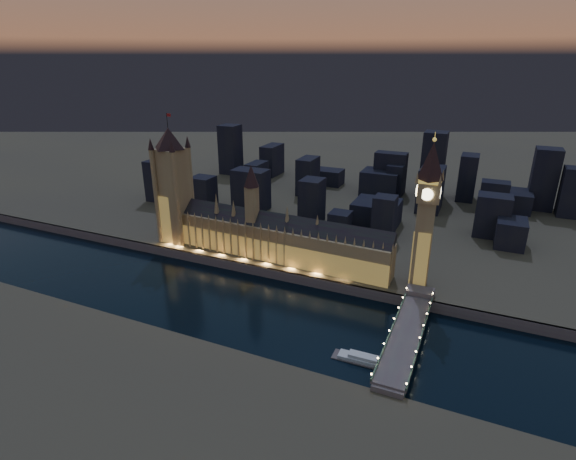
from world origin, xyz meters
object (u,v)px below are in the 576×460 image
at_px(palace_of_westminster, 273,237).
at_px(elizabeth_tower, 427,204).
at_px(victoria_tower, 173,180).
at_px(westminster_bridge, 407,335).
at_px(river_boat, 367,360).

height_order(palace_of_westminster, elizabeth_tower, elizabeth_tower).
height_order(victoria_tower, elizabeth_tower, victoria_tower).
relative_size(victoria_tower, westminster_bridge, 1.02).
distance_m(victoria_tower, river_boat, 233.97).
distance_m(victoria_tower, elizabeth_tower, 218.09).
xyz_separation_m(palace_of_westminster, elizabeth_tower, (119.74, 0.19, 44.77)).
xyz_separation_m(westminster_bridge, river_boat, (-17.72, -29.01, -4.43)).
bearing_deg(elizabeth_tower, river_boat, -98.12).
distance_m(palace_of_westminster, river_boat, 144.16).
bearing_deg(westminster_bridge, palace_of_westminster, 152.27).
bearing_deg(river_boat, westminster_bridge, 58.58).
distance_m(palace_of_westminster, westminster_bridge, 141.56).
height_order(westminster_bridge, river_boat, westminster_bridge).
xyz_separation_m(elizabeth_tower, river_boat, (-13.46, -94.39, -69.59)).
relative_size(westminster_bridge, river_boat, 2.75).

